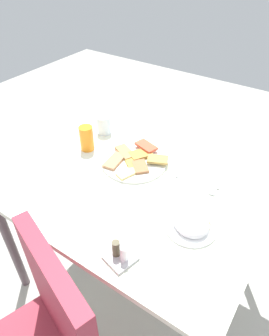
{
  "coord_description": "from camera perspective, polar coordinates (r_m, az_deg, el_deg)",
  "views": [
    {
      "loc": [
        -0.55,
        0.81,
        1.59
      ],
      "look_at": [
        0.03,
        -0.04,
        0.77
      ],
      "focal_mm": 32.5,
      "sensor_mm": 36.0,
      "label": 1
    }
  ],
  "objects": [
    {
      "name": "pide_platter",
      "position": [
        1.39,
        -0.07,
        1.43
      ],
      "size": [
        0.3,
        0.3,
        0.04
      ],
      "color": "white",
      "rests_on": "dining_table"
    },
    {
      "name": "spoon",
      "position": [
        1.29,
        10.95,
        -3.44
      ],
      "size": [
        0.19,
        0.03,
        0.0
      ],
      "primitive_type": "cube",
      "rotation": [
        0.0,
        0.0,
        0.07
      ],
      "color": "silver",
      "rests_on": "paper_napkin"
    },
    {
      "name": "ground_plane",
      "position": [
        1.87,
        0.03,
        -19.71
      ],
      "size": [
        6.0,
        6.0,
        0.0
      ],
      "primitive_type": "plane",
      "color": "#A5A49C"
    },
    {
      "name": "drinking_glass",
      "position": [
        1.6,
        -5.74,
        8.12
      ],
      "size": [
        0.08,
        0.08,
        0.1
      ],
      "primitive_type": "cylinder",
      "color": "silver",
      "rests_on": "dining_table"
    },
    {
      "name": "fork",
      "position": [
        1.31,
        11.62,
        -2.56
      ],
      "size": [
        0.19,
        0.04,
        0.0
      ],
      "primitive_type": "cube",
      "rotation": [
        0.0,
        0.0,
        0.17
      ],
      "color": "silver",
      "rests_on": "paper_napkin"
    },
    {
      "name": "condiment_caddy",
      "position": [
        1.02,
        -2.71,
        -15.9
      ],
      "size": [
        0.11,
        0.11,
        0.07
      ],
      "color": "#B2B2B7",
      "rests_on": "dining_table"
    },
    {
      "name": "dining_table",
      "position": [
        1.35,
        0.05,
        -4.99
      ],
      "size": [
        1.11,
        0.87,
        0.74
      ],
      "color": "silver",
      "rests_on": "ground_plane"
    },
    {
      "name": "salad_plate_greens",
      "position": [
        1.12,
        10.63,
        -10.11
      ],
      "size": [
        0.19,
        0.19,
        0.06
      ],
      "color": "white",
      "rests_on": "dining_table"
    },
    {
      "name": "soda_can",
      "position": [
        1.47,
        -8.97,
        5.53
      ],
      "size": [
        0.09,
        0.09,
        0.12
      ],
      "primitive_type": "cylinder",
      "rotation": [
        0.0,
        0.0,
        1.02
      ],
      "color": "orange",
      "rests_on": "dining_table"
    },
    {
      "name": "paper_napkin",
      "position": [
        1.3,
        11.27,
        -3.13
      ],
      "size": [
        0.19,
        0.19,
        0.0
      ],
      "primitive_type": "cube",
      "rotation": [
        0.0,
        0.0,
        -0.3
      ],
      "color": "white",
      "rests_on": "dining_table"
    }
  ]
}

